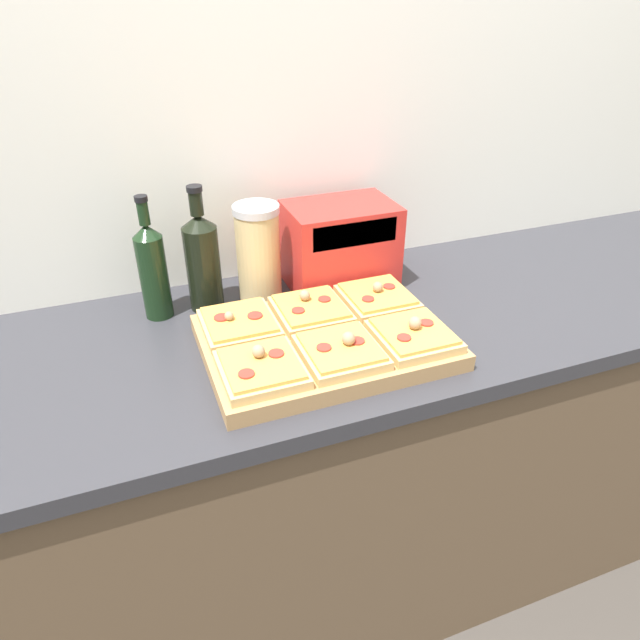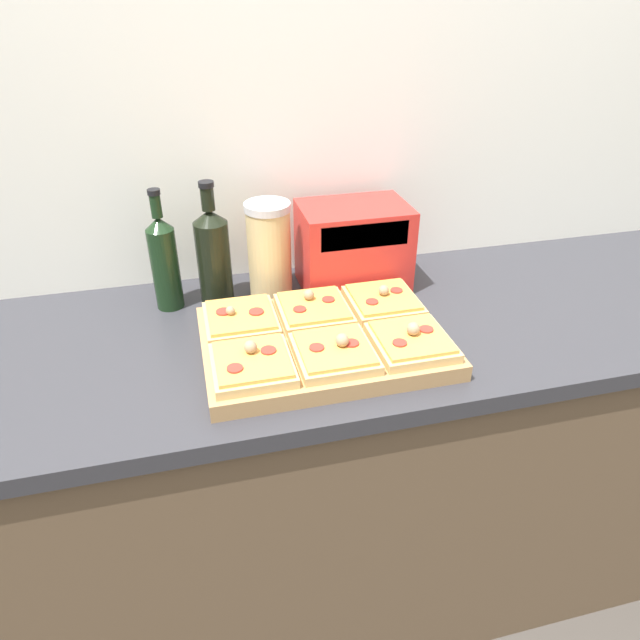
# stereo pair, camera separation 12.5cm
# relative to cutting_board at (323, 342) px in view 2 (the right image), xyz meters

# --- Properties ---
(wall_back) EXTENTS (6.00, 0.06, 2.50)m
(wall_back) POSITION_rel_cutting_board_xyz_m (0.07, 0.45, 0.30)
(wall_back) COLOR silver
(wall_back) RESTS_ON ground_plane
(kitchen_counter) EXTENTS (2.63, 0.67, 0.93)m
(kitchen_counter) POSITION_rel_cutting_board_xyz_m (0.07, 0.09, -0.48)
(kitchen_counter) COLOR brown
(kitchen_counter) RESTS_ON ground_plane
(cutting_board) EXTENTS (0.52, 0.37, 0.04)m
(cutting_board) POSITION_rel_cutting_board_xyz_m (0.00, 0.00, 0.00)
(cutting_board) COLOR #A37A4C
(cutting_board) RESTS_ON kitchen_counter
(pizza_slice_back_left) EXTENTS (0.16, 0.17, 0.05)m
(pizza_slice_back_left) POSITION_rel_cutting_board_xyz_m (-0.17, 0.09, 0.03)
(pizza_slice_back_left) COLOR tan
(pizza_slice_back_left) RESTS_ON cutting_board
(pizza_slice_back_center) EXTENTS (0.16, 0.17, 0.05)m
(pizza_slice_back_center) POSITION_rel_cutting_board_xyz_m (-0.00, 0.09, 0.03)
(pizza_slice_back_center) COLOR tan
(pizza_slice_back_center) RESTS_ON cutting_board
(pizza_slice_back_right) EXTENTS (0.16, 0.17, 0.05)m
(pizza_slice_back_right) POSITION_rel_cutting_board_xyz_m (0.17, 0.09, 0.03)
(pizza_slice_back_right) COLOR tan
(pizza_slice_back_right) RESTS_ON cutting_board
(pizza_slice_front_left) EXTENTS (0.16, 0.17, 0.05)m
(pizza_slice_front_left) POSITION_rel_cutting_board_xyz_m (-0.17, -0.09, 0.03)
(pizza_slice_front_left) COLOR tan
(pizza_slice_front_left) RESTS_ON cutting_board
(pizza_slice_front_center) EXTENTS (0.16, 0.17, 0.06)m
(pizza_slice_front_center) POSITION_rel_cutting_board_xyz_m (0.00, -0.09, 0.03)
(pizza_slice_front_center) COLOR tan
(pizza_slice_front_center) RESTS_ON cutting_board
(pizza_slice_front_right) EXTENTS (0.16, 0.17, 0.06)m
(pizza_slice_front_right) POSITION_rel_cutting_board_xyz_m (0.17, -0.09, 0.03)
(pizza_slice_front_right) COLOR tan
(pizza_slice_front_right) RESTS_ON cutting_board
(olive_oil_bottle) EXTENTS (0.07, 0.07, 0.30)m
(olive_oil_bottle) POSITION_rel_cutting_board_xyz_m (-0.32, 0.28, 0.10)
(olive_oil_bottle) COLOR black
(olive_oil_bottle) RESTS_ON kitchen_counter
(wine_bottle) EXTENTS (0.08, 0.08, 0.31)m
(wine_bottle) POSITION_rel_cutting_board_xyz_m (-0.20, 0.28, 0.11)
(wine_bottle) COLOR black
(wine_bottle) RESTS_ON kitchen_counter
(grain_jar_tall) EXTENTS (0.11, 0.11, 0.24)m
(grain_jar_tall) POSITION_rel_cutting_board_xyz_m (-0.07, 0.28, 0.10)
(grain_jar_tall) COLOR tan
(grain_jar_tall) RESTS_ON kitchen_counter
(toaster_oven) EXTENTS (0.29, 0.19, 0.22)m
(toaster_oven) POSITION_rel_cutting_board_xyz_m (0.15, 0.28, 0.09)
(toaster_oven) COLOR red
(toaster_oven) RESTS_ON kitchen_counter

